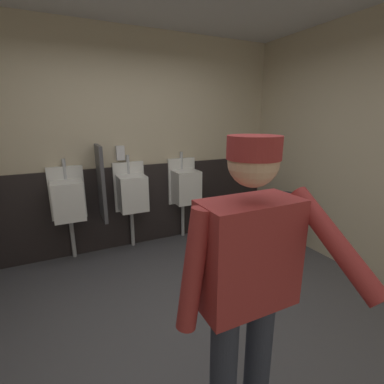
# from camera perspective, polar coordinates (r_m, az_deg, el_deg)

# --- Properties ---
(ground_plane) EXTENTS (4.96, 4.30, 0.04)m
(ground_plane) POSITION_cam_1_polar(r_m,az_deg,el_deg) (2.58, -2.13, -27.19)
(ground_plane) COLOR #4C4C51
(wall_back) EXTENTS (4.96, 0.12, 2.75)m
(wall_back) POSITION_cam_1_polar(r_m,az_deg,el_deg) (3.75, -14.33, 9.51)
(wall_back) COLOR beige
(wall_back) RESTS_ON ground_plane
(wall_right) EXTENTS (0.12, 4.30, 2.75)m
(wall_right) POSITION_cam_1_polar(r_m,az_deg,el_deg) (3.48, 33.98, 7.00)
(wall_right) COLOR beige
(wall_right) RESTS_ON ground_plane
(wainscot_band_back) EXTENTS (4.36, 0.03, 1.09)m
(wainscot_band_back) POSITION_cam_1_polar(r_m,az_deg,el_deg) (3.85, -13.29, -2.95)
(wainscot_band_back) COLOR black
(wainscot_band_back) RESTS_ON ground_plane
(urinal_left) EXTENTS (0.40, 0.34, 1.24)m
(urinal_left) POSITION_cam_1_polar(r_m,az_deg,el_deg) (3.57, -23.97, -1.42)
(urinal_left) COLOR white
(urinal_left) RESTS_ON ground_plane
(urinal_middle) EXTENTS (0.40, 0.34, 1.24)m
(urinal_middle) POSITION_cam_1_polar(r_m,az_deg,el_deg) (3.66, -12.21, -0.05)
(urinal_middle) COLOR white
(urinal_middle) RESTS_ON ground_plane
(urinal_right) EXTENTS (0.40, 0.34, 1.24)m
(urinal_right) POSITION_cam_1_polar(r_m,az_deg,el_deg) (3.89, -1.44, 1.22)
(urinal_right) COLOR white
(urinal_right) RESTS_ON ground_plane
(privacy_divider_panel) EXTENTS (0.04, 0.40, 0.90)m
(privacy_divider_panel) POSITION_cam_1_polar(r_m,az_deg,el_deg) (3.48, -18.08, 1.72)
(privacy_divider_panel) COLOR #4C4C51
(person) EXTENTS (0.69, 0.60, 1.64)m
(person) POSITION_cam_1_polar(r_m,az_deg,el_deg) (1.41, 11.22, -16.86)
(person) COLOR #2D3342
(person) RESTS_ON ground_plane
(trash_bin) EXTENTS (0.32, 0.32, 0.74)m
(trash_bin) POSITION_cam_1_polar(r_m,az_deg,el_deg) (3.95, 17.98, -5.54)
(trash_bin) COLOR #38383D
(trash_bin) RESTS_ON ground_plane
(soap_dispenser) EXTENTS (0.10, 0.07, 0.18)m
(soap_dispenser) POSITION_cam_1_polar(r_m,az_deg,el_deg) (3.66, -14.46, 7.73)
(soap_dispenser) COLOR silver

